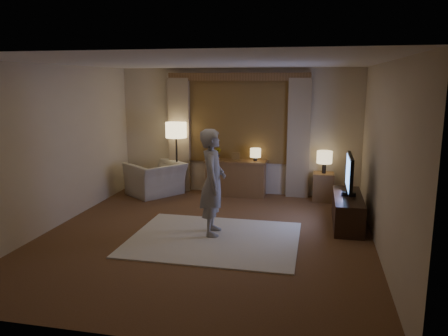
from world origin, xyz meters
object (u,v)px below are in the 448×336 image
(sideboard, at_px, (236,179))
(tv_stand, at_px, (347,211))
(person, at_px, (213,182))
(side_table, at_px, (323,187))
(armchair, at_px, (156,179))

(sideboard, xyz_separation_m, tv_stand, (2.15, -1.49, -0.10))
(person, bearing_deg, side_table, -43.88)
(side_table, bearing_deg, tv_stand, -75.23)
(armchair, xyz_separation_m, side_table, (3.40, 0.25, -0.06))
(armchair, distance_m, person, 2.75)
(person, bearing_deg, sideboard, -6.13)
(armchair, bearing_deg, side_table, 130.58)
(tv_stand, bearing_deg, side_table, 104.77)
(armchair, relative_size, side_table, 1.86)
(sideboard, xyz_separation_m, armchair, (-1.64, -0.30, -0.01))
(side_table, height_order, tv_stand, side_table)
(armchair, height_order, person, person)
(sideboard, height_order, tv_stand, sideboard)
(armchair, bearing_deg, tv_stand, 108.84)
(person, bearing_deg, tv_stand, -74.73)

